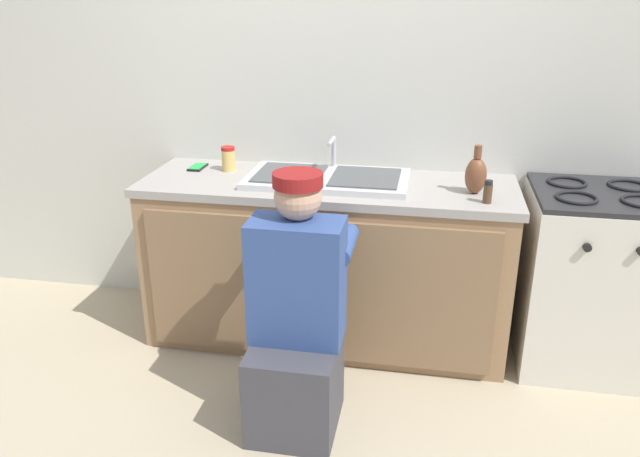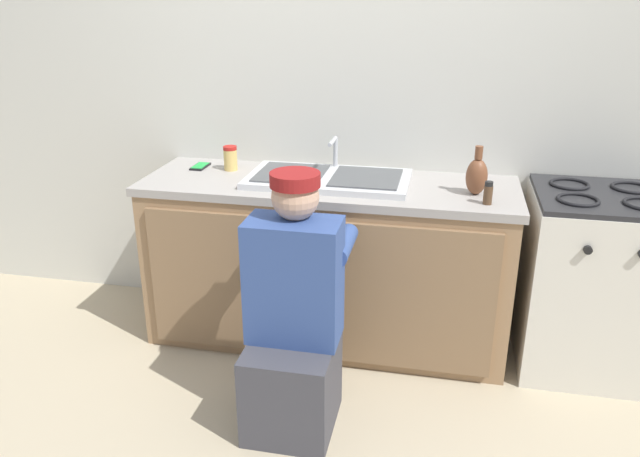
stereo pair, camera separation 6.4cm
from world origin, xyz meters
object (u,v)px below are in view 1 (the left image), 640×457
object	(u,v)px
stove_range	(588,279)
plumber_person	(296,326)
condiment_jar	(228,159)
sink_double_basin	(327,178)
vase_decorative	(476,175)
cell_phone	(198,167)
spice_bottle_pepper	(488,192)

from	to	relation	value
stove_range	plumber_person	size ratio (longest dim) A/B	0.82
condiment_jar	sink_double_basin	bearing A→B (deg)	-10.77
sink_double_basin	stove_range	distance (m)	1.37
condiment_jar	vase_decorative	bearing A→B (deg)	-7.12
cell_phone	vase_decorative	distance (m)	1.45
spice_bottle_pepper	cell_phone	world-z (taller)	spice_bottle_pepper
sink_double_basin	cell_phone	size ratio (longest dim) A/B	5.71
spice_bottle_pepper	cell_phone	xyz separation A→B (m)	(-1.49, 0.31, -0.04)
cell_phone	sink_double_basin	bearing A→B (deg)	-9.20
sink_double_basin	condiment_jar	bearing A→B (deg)	169.23
sink_double_basin	plumber_person	xyz separation A→B (m)	(-0.00, -0.73, -0.42)
cell_phone	plumber_person	bearing A→B (deg)	-49.60
spice_bottle_pepper	condiment_jar	bearing A→B (deg)	167.44
stove_range	cell_phone	bearing A→B (deg)	176.60
sink_double_basin	vase_decorative	xyz separation A→B (m)	(0.71, -0.05, 0.07)
sink_double_basin	vase_decorative	bearing A→B (deg)	-4.27
vase_decorative	plumber_person	bearing A→B (deg)	-136.36
spice_bottle_pepper	vase_decorative	world-z (taller)	vase_decorative
sink_double_basin	vase_decorative	distance (m)	0.72
plumber_person	vase_decorative	size ratio (longest dim) A/B	4.80
stove_range	vase_decorative	bearing A→B (deg)	-174.98
stove_range	condiment_jar	distance (m)	1.91
spice_bottle_pepper	vase_decorative	size ratio (longest dim) A/B	0.46
stove_range	cell_phone	xyz separation A→B (m)	(-2.02, 0.12, 0.43)
spice_bottle_pepper	cell_phone	size ratio (longest dim) A/B	0.75
sink_double_basin	stove_range	bearing A→B (deg)	-0.10
spice_bottle_pepper	plumber_person	bearing A→B (deg)	-144.41
stove_range	spice_bottle_pepper	size ratio (longest dim) A/B	8.57
sink_double_basin	condiment_jar	size ratio (longest dim) A/B	6.25
vase_decorative	condiment_jar	bearing A→B (deg)	172.88
sink_double_basin	condiment_jar	world-z (taller)	sink_double_basin
stove_range	condiment_jar	bearing A→B (deg)	176.69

